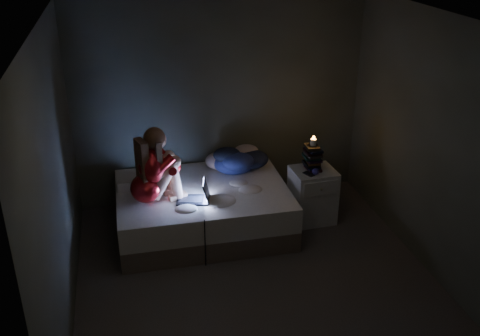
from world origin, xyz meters
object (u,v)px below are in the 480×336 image
object	(u,v)px
woman	(145,168)
phone	(308,174)
laptop	(192,191)
candle	(313,143)
nightstand	(312,195)
bed	(203,209)

from	to	relation	value
woman	phone	distance (m)	1.89
laptop	candle	distance (m)	1.51
laptop	phone	world-z (taller)	laptop
candle	phone	xyz separation A→B (m)	(-0.08, -0.11, -0.33)
laptop	candle	xyz separation A→B (m)	(1.45, 0.23, 0.34)
laptop	nightstand	xyz separation A→B (m)	(1.47, 0.20, -0.33)
bed	candle	bearing A→B (deg)	-1.91
candle	phone	bearing A→B (deg)	-126.15
phone	laptop	bearing A→B (deg)	163.78
bed	laptop	xyz separation A→B (m)	(-0.15, -0.27, 0.39)
laptop	candle	size ratio (longest dim) A/B	4.48
woman	laptop	size ratio (longest dim) A/B	2.39
bed	candle	size ratio (longest dim) A/B	24.35
woman	phone	bearing A→B (deg)	-16.40
bed	laptop	size ratio (longest dim) A/B	5.44
woman	laptop	distance (m)	0.58
woman	phone	world-z (taller)	woman
bed	laptop	bearing A→B (deg)	-118.90
woman	candle	xyz separation A→B (m)	(1.94, 0.17, 0.04)
laptop	candle	world-z (taller)	candle
candle	phone	world-z (taller)	candle
woman	laptop	bearing A→B (deg)	-25.11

